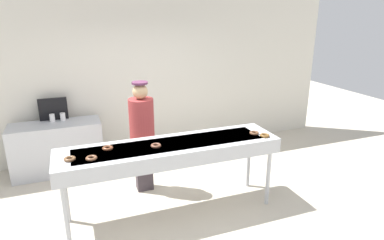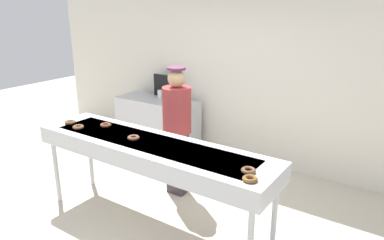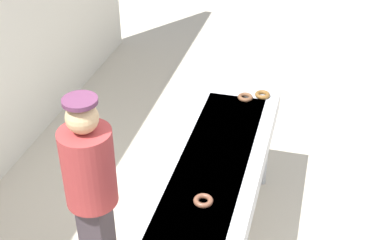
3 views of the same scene
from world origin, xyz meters
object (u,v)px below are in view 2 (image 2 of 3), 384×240
at_px(chocolate_donut_5, 78,127).
at_px(chocolate_donut_4, 106,125).
at_px(chocolate_donut_1, 70,122).
at_px(chocolate_donut_3, 248,170).
at_px(paper_cup_1, 168,95).
at_px(paper_cup_0, 160,94).
at_px(menu_display, 165,86).
at_px(chocolate_donut_0, 133,138).
at_px(chocolate_donut_2, 250,179).
at_px(prep_counter, 157,124).
at_px(fryer_conveyor, 150,151).
at_px(worker_baker, 177,123).

bearing_deg(chocolate_donut_5, chocolate_donut_4, 48.07).
relative_size(chocolate_donut_1, chocolate_donut_3, 1.00).
bearing_deg(paper_cup_1, chocolate_donut_3, -39.64).
bearing_deg(paper_cup_0, menu_display, 74.59).
bearing_deg(chocolate_donut_1, chocolate_donut_0, 2.09).
distance_m(chocolate_donut_4, chocolate_donut_5, 0.31).
distance_m(chocolate_donut_3, chocolate_donut_4, 1.95).
bearing_deg(chocolate_donut_3, chocolate_donut_1, -179.94).
height_order(chocolate_donut_2, prep_counter, chocolate_donut_2).
bearing_deg(prep_counter, menu_display, 90.00).
distance_m(fryer_conveyor, worker_baker, 0.78).
bearing_deg(chocolate_donut_0, worker_baker, 90.16).
relative_size(chocolate_donut_3, prep_counter, 0.09).
bearing_deg(fryer_conveyor, chocolate_donut_4, 172.99).
bearing_deg(prep_counter, chocolate_donut_4, -69.35).
distance_m(chocolate_donut_3, chocolate_donut_5, 2.15).
bearing_deg(paper_cup_0, chocolate_donut_3, -37.65).
xyz_separation_m(paper_cup_1, menu_display, (-0.14, 0.09, 0.12)).
height_order(chocolate_donut_3, paper_cup_1, chocolate_donut_3).
height_order(chocolate_donut_2, menu_display, menu_display).
bearing_deg(fryer_conveyor, chocolate_donut_3, -3.40).
relative_size(chocolate_donut_1, menu_display, 0.29).
height_order(chocolate_donut_1, chocolate_donut_2, same).
bearing_deg(worker_baker, chocolate_donut_4, 59.90).
bearing_deg(menu_display, chocolate_donut_4, -71.62).
bearing_deg(worker_baker, chocolate_donut_5, 59.56).
distance_m(chocolate_donut_1, menu_display, 2.14).
relative_size(chocolate_donut_2, paper_cup_0, 1.02).
bearing_deg(chocolate_donut_4, chocolate_donut_0, -12.90).
distance_m(chocolate_donut_0, chocolate_donut_4, 0.58).
distance_m(chocolate_donut_1, paper_cup_1, 2.05).
xyz_separation_m(paper_cup_0, paper_cup_1, (0.16, 0.01, 0.00)).
bearing_deg(chocolate_donut_3, fryer_conveyor, 176.60).
bearing_deg(chocolate_donut_1, prep_counter, 96.46).
bearing_deg(paper_cup_1, chocolate_donut_0, -61.55).
distance_m(chocolate_donut_0, chocolate_donut_1, 1.01).
relative_size(fryer_conveyor, chocolate_donut_4, 21.72).
bearing_deg(prep_counter, chocolate_donut_0, -56.74).
height_order(chocolate_donut_0, worker_baker, worker_baker).
relative_size(chocolate_donut_0, worker_baker, 0.08).
bearing_deg(menu_display, prep_counter, -90.00).
distance_m(paper_cup_0, paper_cup_1, 0.16).
bearing_deg(prep_counter, fryer_conveyor, -52.07).
distance_m(fryer_conveyor, chocolate_donut_3, 1.18).
relative_size(fryer_conveyor, chocolate_donut_2, 21.72).
relative_size(fryer_conveyor, menu_display, 6.25).
distance_m(fryer_conveyor, chocolate_donut_2, 1.28).
bearing_deg(chocolate_donut_4, paper_cup_1, 105.42).
xyz_separation_m(fryer_conveyor, chocolate_donut_1, (-1.21, -0.07, 0.11)).
relative_size(worker_baker, paper_cup_1, 13.00).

